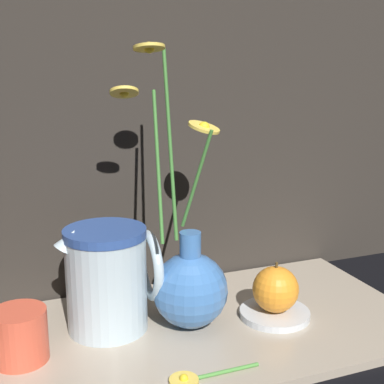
# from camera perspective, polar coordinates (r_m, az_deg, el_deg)

# --- Properties ---
(ground_plane) EXTENTS (6.00, 6.00, 0.00)m
(ground_plane) POSITION_cam_1_polar(r_m,az_deg,el_deg) (0.80, 0.04, -14.96)
(ground_plane) COLOR black
(shelf) EXTENTS (0.67, 0.34, 0.01)m
(shelf) POSITION_cam_1_polar(r_m,az_deg,el_deg) (0.80, 0.04, -14.58)
(shelf) COLOR tan
(shelf) RESTS_ON ground_plane
(vase_with_flowers) EXTENTS (0.17, 0.12, 0.40)m
(vase_with_flowers) POSITION_cam_1_polar(r_m,az_deg,el_deg) (0.78, -0.37, -9.75)
(vase_with_flowers) COLOR #3F72B7
(vase_with_flowers) RESTS_ON shelf
(yellow_mug) EXTENTS (0.08, 0.07, 0.07)m
(yellow_mug) POSITION_cam_1_polar(r_m,az_deg,el_deg) (0.74, -18.14, -14.21)
(yellow_mug) COLOR #DB5138
(yellow_mug) RESTS_ON shelf
(ceramic_pitcher) EXTENTS (0.14, 0.12, 0.16)m
(ceramic_pitcher) POSITION_cam_1_polar(r_m,az_deg,el_deg) (0.77, -8.86, -8.71)
(ceramic_pitcher) COLOR silver
(ceramic_pitcher) RESTS_ON shelf
(saucer_plate) EXTENTS (0.11, 0.11, 0.01)m
(saucer_plate) POSITION_cam_1_polar(r_m,az_deg,el_deg) (0.83, 8.80, -12.70)
(saucer_plate) COLOR silver
(saucer_plate) RESTS_ON shelf
(orange_fruit) EXTENTS (0.07, 0.07, 0.08)m
(orange_fruit) POSITION_cam_1_polar(r_m,az_deg,el_deg) (0.82, 8.91, -10.21)
(orange_fruit) COLOR orange
(orange_fruit) RESTS_ON saucer_plate
(loose_daisy) EXTENTS (0.12, 0.04, 0.01)m
(loose_daisy) POSITION_cam_1_polar(r_m,az_deg,el_deg) (0.68, 0.29, -19.22)
(loose_daisy) COLOR #4C8E3D
(loose_daisy) RESTS_ON shelf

